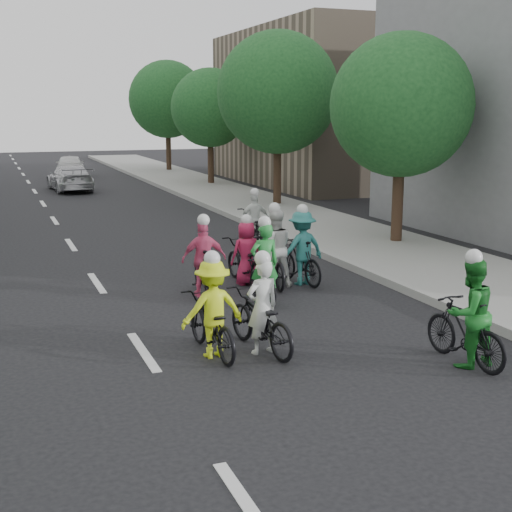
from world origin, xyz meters
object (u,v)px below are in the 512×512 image
cyclist_2 (212,317)px  cyclist_7 (301,253)px  cyclist_0 (261,318)px  cyclist_6 (273,256)px  cyclist_3 (203,266)px  cyclist_8 (254,225)px  cyclist_5 (263,273)px  cyclist_4 (245,259)px  follow_car_trail (70,166)px  cyclist_1 (468,322)px  follow_car_lead (70,178)px

cyclist_2 → cyclist_7: (3.29, 3.84, 0.08)m
cyclist_0 → cyclist_6: size_ratio=0.99×
cyclist_3 → cyclist_8: (3.04, 5.06, -0.06)m
cyclist_3 → cyclist_5: bearing=141.2°
cyclist_3 → cyclist_4: size_ratio=0.89×
cyclist_4 → cyclist_8: bearing=-117.9°
cyclist_0 → cyclist_5: cyclist_5 is taller
cyclist_0 → follow_car_trail: size_ratio=0.51×
cyclist_1 → cyclist_4: bearing=-82.9°
follow_car_trail → cyclist_3: bearing=96.2°
cyclist_2 → cyclist_3: bearing=-108.9°
cyclist_0 → cyclist_6: cyclist_6 is taller
cyclist_0 → follow_car_trail: 32.60m
cyclist_5 → cyclist_7: 1.78m
cyclist_8 → follow_car_trail: cyclist_8 is taller
cyclist_2 → cyclist_4: size_ratio=0.96×
cyclist_2 → cyclist_3: 3.76m
cyclist_3 → cyclist_1: bearing=120.2°
cyclist_8 → follow_car_trail: (-2.50, 23.78, 0.09)m
cyclist_7 → cyclist_2: bearing=40.1°
cyclist_6 → cyclist_7: (0.64, -0.08, 0.04)m
cyclist_8 → follow_car_trail: 23.91m
cyclist_0 → cyclist_3: cyclist_3 is taller
cyclist_0 → cyclist_5: bearing=-121.4°
cyclist_1 → cyclist_5: 4.76m
cyclist_0 → cyclist_1: 3.20m
cyclist_4 → cyclist_1: bearing=97.7°
cyclist_1 → cyclist_6: size_ratio=0.90×
cyclist_3 → follow_car_lead: 21.53m
cyclist_5 → cyclist_8: size_ratio=0.91×
cyclist_3 → cyclist_4: (1.19, 0.68, -0.07)m
cyclist_1 → cyclist_2: cyclist_1 is taller
cyclist_5 → cyclist_8: bearing=-108.6°
cyclist_6 → follow_car_lead: cyclist_6 is taller
cyclist_1 → cyclist_7: cyclist_1 is taller
cyclist_1 → cyclist_3: 6.01m
follow_car_lead → cyclist_3: bearing=86.8°
follow_car_lead → follow_car_trail: 7.36m
cyclist_6 → follow_car_trail: 28.58m
cyclist_8 → cyclist_3: bearing=61.7°
cyclist_2 → follow_car_lead: 25.18m
cyclist_4 → cyclist_0: bearing=68.1°
cyclist_0 → cyclist_8: cyclist_0 is taller
follow_car_trail → cyclist_5: bearing=98.1°
follow_car_lead → cyclist_1: bearing=92.1°
cyclist_6 → cyclist_7: size_ratio=1.11×
cyclist_2 → follow_car_trail: bearing=-96.9°
cyclist_2 → cyclist_3: cyclist_3 is taller
cyclist_6 → cyclist_8: 4.96m
cyclist_5 → cyclist_3: bearing=-43.6°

